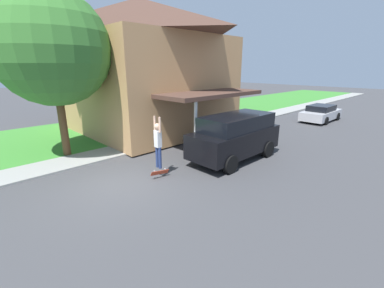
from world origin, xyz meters
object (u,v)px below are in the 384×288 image
(car_down_street, at_px, (321,113))
(skateboard, at_px, (160,172))
(suv_parked, at_px, (235,136))
(skateboarder, at_px, (158,142))
(lawn_tree_near, at_px, (52,49))

(car_down_street, distance_m, skateboard, 16.34)
(suv_parked, height_order, skateboard, suv_parked)
(skateboarder, bearing_deg, lawn_tree_near, -161.37)
(skateboarder, bearing_deg, suv_parked, 77.38)
(skateboard, bearing_deg, lawn_tree_near, -162.14)
(lawn_tree_near, bearing_deg, skateboarder, 18.63)
(suv_parked, bearing_deg, skateboarder, -102.62)
(lawn_tree_near, relative_size, skateboarder, 3.63)
(lawn_tree_near, distance_m, suv_parked, 9.12)
(car_down_street, relative_size, skateboard, 5.64)
(car_down_street, bearing_deg, skateboarder, -90.72)
(car_down_street, height_order, skateboarder, skateboarder)
(lawn_tree_near, xyz_separation_m, suv_parked, (6.07, 5.60, -3.87))
(car_down_street, distance_m, skateboarder, 16.32)
(lawn_tree_near, relative_size, suv_parked, 1.57)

